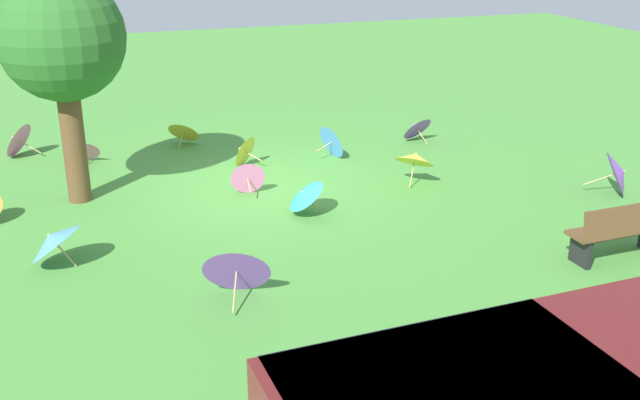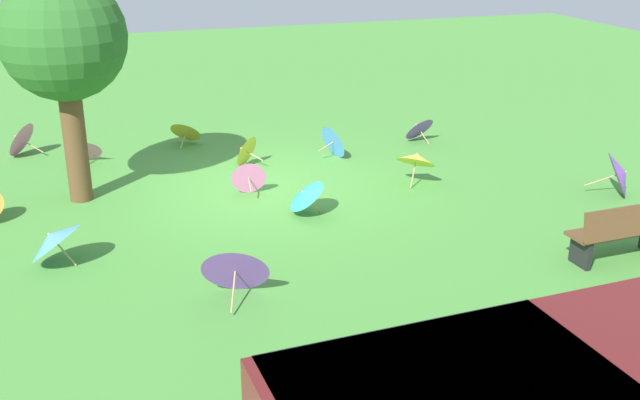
{
  "view_description": "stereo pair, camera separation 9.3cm",
  "coord_description": "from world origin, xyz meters",
  "px_view_note": "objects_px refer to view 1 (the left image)",
  "views": [
    {
      "loc": [
        3.32,
        12.8,
        4.8
      ],
      "look_at": [
        -0.27,
        2.45,
        0.6
      ],
      "focal_mm": 42.63,
      "sensor_mm": 36.0,
      "label": 1
    },
    {
      "loc": [
        3.24,
        12.83,
        4.8
      ],
      "look_at": [
        -0.27,
        2.45,
        0.6
      ],
      "focal_mm": 42.63,
      "sensor_mm": 36.0,
      "label": 2
    }
  ],
  "objects_px": {
    "parasol_teal_1": "(304,194)",
    "parasol_purple_0": "(416,127)",
    "park_bench": "(622,230)",
    "shade_tree": "(62,41)",
    "parasol_yellow_2": "(184,130)",
    "parasol_pink_2": "(16,139)",
    "parasol_pink_0": "(83,149)",
    "parasol_yellow_0": "(415,158)",
    "parasol_pink_3": "(247,177)",
    "parasol_blue_1": "(334,141)",
    "parasol_blue_0": "(53,239)",
    "parasol_yellow_1": "(242,150)",
    "parasol_purple_2": "(619,173)",
    "parasol_purple_1": "(237,267)"
  },
  "relations": [
    {
      "from": "parasol_pink_2",
      "to": "parasol_yellow_2",
      "type": "relative_size",
      "value": 1.05
    },
    {
      "from": "parasol_pink_0",
      "to": "parasol_pink_3",
      "type": "height_order",
      "value": "parasol_pink_3"
    },
    {
      "from": "parasol_yellow_2",
      "to": "shade_tree",
      "type": "bearing_deg",
      "value": 49.98
    },
    {
      "from": "parasol_pink_0",
      "to": "parasol_pink_2",
      "type": "bearing_deg",
      "value": -36.6
    },
    {
      "from": "parasol_purple_2",
      "to": "park_bench",
      "type": "bearing_deg",
      "value": 51.26
    },
    {
      "from": "park_bench",
      "to": "shade_tree",
      "type": "xyz_separation_m",
      "value": [
        7.33,
        -5.13,
        2.32
      ]
    },
    {
      "from": "parasol_pink_2",
      "to": "parasol_teal_1",
      "type": "distance_m",
      "value": 6.83
    },
    {
      "from": "parasol_yellow_1",
      "to": "parasol_pink_2",
      "type": "bearing_deg",
      "value": -26.65
    },
    {
      "from": "shade_tree",
      "to": "parasol_purple_1",
      "type": "bearing_deg",
      "value": 112.32
    },
    {
      "from": "parasol_blue_0",
      "to": "parasol_blue_1",
      "type": "xyz_separation_m",
      "value": [
        -5.54,
        -3.51,
        -0.06
      ]
    },
    {
      "from": "park_bench",
      "to": "parasol_yellow_0",
      "type": "bearing_deg",
      "value": -70.61
    },
    {
      "from": "parasol_purple_0",
      "to": "parasol_pink_2",
      "type": "relative_size",
      "value": 0.9
    },
    {
      "from": "parasol_pink_3",
      "to": "parasol_yellow_2",
      "type": "bearing_deg",
      "value": -80.72
    },
    {
      "from": "park_bench",
      "to": "parasol_yellow_1",
      "type": "height_order",
      "value": "park_bench"
    },
    {
      "from": "shade_tree",
      "to": "parasol_teal_1",
      "type": "distance_m",
      "value": 4.7
    },
    {
      "from": "park_bench",
      "to": "parasol_blue_0",
      "type": "relative_size",
      "value": 1.47
    },
    {
      "from": "parasol_purple_1",
      "to": "parasol_blue_1",
      "type": "distance_m",
      "value": 6.19
    },
    {
      "from": "shade_tree",
      "to": "park_bench",
      "type": "bearing_deg",
      "value": 145.01
    },
    {
      "from": "parasol_purple_0",
      "to": "parasol_yellow_2",
      "type": "height_order",
      "value": "parasol_purple_0"
    },
    {
      "from": "parasol_blue_0",
      "to": "parasol_teal_1",
      "type": "bearing_deg",
      "value": -170.0
    },
    {
      "from": "parasol_purple_0",
      "to": "parasol_yellow_0",
      "type": "relative_size",
      "value": 0.82
    },
    {
      "from": "park_bench",
      "to": "parasol_purple_1",
      "type": "distance_m",
      "value": 5.58
    },
    {
      "from": "parasol_pink_2",
      "to": "parasol_yellow_1",
      "type": "distance_m",
      "value": 4.78
    },
    {
      "from": "park_bench",
      "to": "parasol_purple_2",
      "type": "relative_size",
      "value": 1.63
    },
    {
      "from": "shade_tree",
      "to": "parasol_purple_1",
      "type": "height_order",
      "value": "shade_tree"
    },
    {
      "from": "parasol_purple_1",
      "to": "parasol_blue_1",
      "type": "xyz_separation_m",
      "value": [
        -3.27,
        -5.25,
        -0.06
      ]
    },
    {
      "from": "parasol_pink_2",
      "to": "parasol_teal_1",
      "type": "height_order",
      "value": "parasol_pink_2"
    },
    {
      "from": "parasol_purple_1",
      "to": "parasol_purple_2",
      "type": "xyz_separation_m",
      "value": [
        -7.33,
        -1.51,
        -0.0
      ]
    },
    {
      "from": "parasol_yellow_0",
      "to": "parasol_pink_2",
      "type": "height_order",
      "value": "parasol_pink_2"
    },
    {
      "from": "parasol_yellow_1",
      "to": "parasol_purple_2",
      "type": "height_order",
      "value": "parasol_purple_2"
    },
    {
      "from": "parasol_blue_0",
      "to": "parasol_pink_2",
      "type": "relative_size",
      "value": 1.18
    },
    {
      "from": "parasol_pink_2",
      "to": "parasol_blue_0",
      "type": "bearing_deg",
      "value": 96.31
    },
    {
      "from": "parasol_yellow_0",
      "to": "parasol_pink_3",
      "type": "relative_size",
      "value": 1.57
    },
    {
      "from": "parasol_purple_0",
      "to": "parasol_yellow_0",
      "type": "xyz_separation_m",
      "value": [
        1.26,
        2.55,
        0.18
      ]
    },
    {
      "from": "parasol_teal_1",
      "to": "parasol_purple_0",
      "type": "bearing_deg",
      "value": -137.83
    },
    {
      "from": "parasol_pink_2",
      "to": "parasol_yellow_2",
      "type": "xyz_separation_m",
      "value": [
        -3.43,
        0.3,
        -0.06
      ]
    },
    {
      "from": "parasol_pink_0",
      "to": "parasol_purple_0",
      "type": "bearing_deg",
      "value": 173.88
    },
    {
      "from": "parasol_purple_1",
      "to": "parasol_pink_2",
      "type": "bearing_deg",
      "value": -68.75
    },
    {
      "from": "parasol_yellow_2",
      "to": "parasol_yellow_1",
      "type": "bearing_deg",
      "value": 114.67
    },
    {
      "from": "park_bench",
      "to": "parasol_yellow_0",
      "type": "xyz_separation_m",
      "value": [
        1.39,
        -3.96,
        0.05
      ]
    },
    {
      "from": "parasol_teal_1",
      "to": "parasol_blue_1",
      "type": "xyz_separation_m",
      "value": [
        -1.55,
        -2.81,
        -0.01
      ]
    },
    {
      "from": "park_bench",
      "to": "parasol_blue_0",
      "type": "distance_m",
      "value": 8.18
    },
    {
      "from": "parasol_yellow_1",
      "to": "parasol_blue_1",
      "type": "relative_size",
      "value": 0.91
    },
    {
      "from": "park_bench",
      "to": "parasol_blue_1",
      "type": "distance_m",
      "value": 6.4
    },
    {
      "from": "parasol_pink_2",
      "to": "parasol_blue_1",
      "type": "bearing_deg",
      "value": 160.28
    },
    {
      "from": "parasol_pink_0",
      "to": "parasol_blue_1",
      "type": "height_order",
      "value": "parasol_blue_1"
    },
    {
      "from": "parasol_blue_0",
      "to": "parasol_pink_0",
      "type": "bearing_deg",
      "value": -97.59
    },
    {
      "from": "parasol_purple_1",
      "to": "parasol_purple_2",
      "type": "height_order",
      "value": "parasol_purple_1"
    },
    {
      "from": "parasol_pink_2",
      "to": "parasol_purple_1",
      "type": "relative_size",
      "value": 0.88
    },
    {
      "from": "parasol_pink_3",
      "to": "parasol_yellow_2",
      "type": "height_order",
      "value": "parasol_pink_3"
    }
  ]
}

